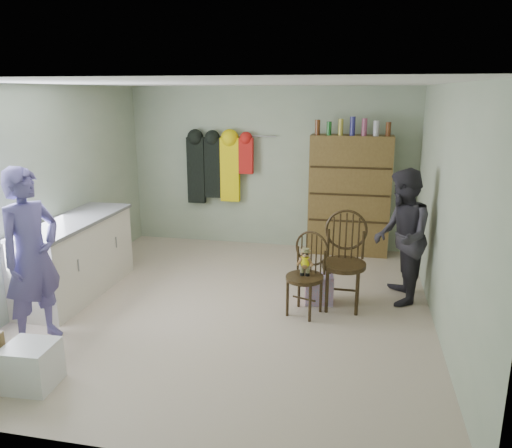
% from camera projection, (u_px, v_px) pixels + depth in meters
% --- Properties ---
extents(ground_plane, '(5.00, 5.00, 0.00)m').
position_uv_depth(ground_plane, '(232.00, 306.00, 5.80)').
color(ground_plane, beige).
rests_on(ground_plane, ground).
extents(room_walls, '(5.00, 5.00, 5.00)m').
position_uv_depth(room_walls, '(241.00, 165.00, 5.90)').
color(room_walls, '#A5B396').
rests_on(room_walls, ground).
extents(counter, '(0.64, 1.86, 0.94)m').
position_uv_depth(counter, '(76.00, 257.00, 6.07)').
color(counter, silver).
rests_on(counter, ground).
extents(plastic_tub, '(0.42, 0.40, 0.38)m').
position_uv_depth(plastic_tub, '(31.00, 366.00, 4.19)').
color(plastic_tub, white).
rests_on(plastic_tub, ground).
extents(chair_front, '(0.53, 0.53, 0.93)m').
position_uv_depth(chair_front, '(307.00, 269.00, 5.51)').
color(chair_front, '#3E2C15').
rests_on(chair_front, ground).
extents(chair_far, '(0.51, 0.51, 1.12)m').
position_uv_depth(chair_far, '(344.00, 256.00, 5.67)').
color(chair_far, '#3E2C15').
rests_on(chair_far, ground).
extents(striped_bag, '(0.35, 0.29, 0.34)m').
position_uv_depth(striped_bag, '(319.00, 289.00, 5.86)').
color(striped_bag, pink).
rests_on(striped_bag, ground).
extents(person_left, '(0.58, 0.73, 1.75)m').
position_uv_depth(person_left, '(32.00, 257.00, 4.80)').
color(person_left, '#564E90').
rests_on(person_left, ground).
extents(person_right, '(0.63, 0.79, 1.58)m').
position_uv_depth(person_right, '(402.00, 237.00, 5.76)').
color(person_right, '#2D2B33').
rests_on(person_right, ground).
extents(dresser, '(1.20, 0.39, 2.07)m').
position_uv_depth(dresser, '(349.00, 195.00, 7.50)').
color(dresser, brown).
rests_on(dresser, ground).
extents(coat_rack, '(1.42, 0.12, 1.09)m').
position_uv_depth(coat_rack, '(217.00, 168.00, 7.90)').
color(coat_rack, '#99999E').
rests_on(coat_rack, ground).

